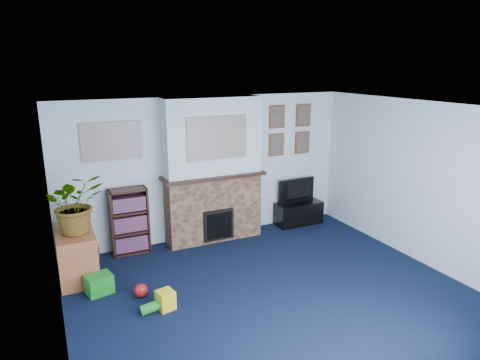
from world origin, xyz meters
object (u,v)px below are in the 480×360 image
bookshelf (129,222)px  sideboard (76,254)px  television (299,191)px  tv_stand (298,212)px

bookshelf → sideboard: size_ratio=1.18×
television → bookshelf: 3.09m
television → bookshelf: bearing=-2.6°
television → tv_stand: bearing=88.4°
television → sideboard: bearing=5.4°
sideboard → bookshelf: bearing=32.5°
television → sideboard: 3.97m
tv_stand → bookshelf: (-3.09, 0.08, 0.28)m
tv_stand → television: size_ratio=1.16×
television → sideboard: (-3.93, -0.48, -0.28)m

